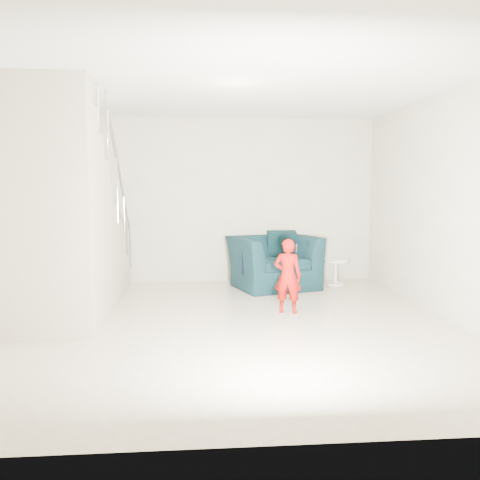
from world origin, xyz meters
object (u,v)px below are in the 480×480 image
Objects in this scene: toddler at (288,276)px; side_table at (335,268)px; staircase at (66,239)px; armchair at (274,262)px.

side_table is (1.09, 1.75, -0.19)m from toddler.
side_table is 0.12× the size of staircase.
armchair is 0.34× the size of staircase.
staircase is at bearing -167.83° from armchair.
toddler is at bearing -122.00° from side_table.
staircase is (-3.78, -1.70, 0.67)m from side_table.
staircase is (-2.69, 0.05, 0.48)m from toddler.
toddler is 2.73m from staircase.
armchair is 2.96× the size of side_table.
armchair is at bearing 29.65° from staircase.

